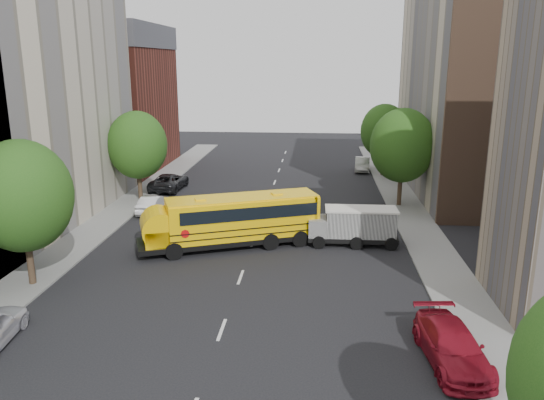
# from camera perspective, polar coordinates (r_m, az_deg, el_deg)

# --- Properties ---
(ground) EXTENTS (120.00, 120.00, 0.00)m
(ground) POSITION_cam_1_polar(r_m,az_deg,el_deg) (31.76, -2.88, -6.89)
(ground) COLOR black
(ground) RESTS_ON ground
(sidewalk_left) EXTENTS (3.00, 80.00, 0.12)m
(sidewalk_left) POSITION_cam_1_polar(r_m,az_deg,el_deg) (39.38, -18.73, -3.26)
(sidewalk_left) COLOR slate
(sidewalk_left) RESTS_ON ground
(sidewalk_right) EXTENTS (3.00, 80.00, 0.12)m
(sidewalk_right) POSITION_cam_1_polar(r_m,az_deg,el_deg) (36.93, 16.23, -4.25)
(sidewalk_right) COLOR slate
(sidewalk_right) RESTS_ON ground
(lane_markings) EXTENTS (0.15, 64.00, 0.01)m
(lane_markings) POSITION_cam_1_polar(r_m,az_deg,el_deg) (41.16, -1.04, -1.78)
(lane_markings) COLOR silver
(lane_markings) RESTS_ON ground
(building_left_redbrick) EXTENTS (10.00, 15.00, 13.00)m
(building_left_redbrick) POSITION_cam_1_polar(r_m,az_deg,el_deg) (61.58, -16.41, 9.30)
(building_left_redbrick) COLOR maroon
(building_left_redbrick) RESTS_ON ground
(building_right_far) EXTENTS (10.00, 22.00, 18.00)m
(building_right_far) POSITION_cam_1_polar(r_m,az_deg,el_deg) (51.26, 20.98, 10.76)
(building_right_far) COLOR #C0B295
(building_right_far) RESTS_ON ground
(building_right_sidewall) EXTENTS (10.10, 0.30, 18.00)m
(building_right_sidewall) POSITION_cam_1_polar(r_m,az_deg,el_deg) (40.80, 25.16, 9.57)
(building_right_sidewall) COLOR brown
(building_right_sidewall) RESTS_ON ground
(street_tree_1) EXTENTS (5.12, 5.12, 7.90)m
(street_tree_1) POSITION_cam_1_polar(r_m,az_deg,el_deg) (30.17, -25.28, 0.38)
(street_tree_1) COLOR #38281C
(street_tree_1) RESTS_ON ground
(street_tree_2) EXTENTS (4.99, 4.99, 7.71)m
(street_tree_2) POSITION_cam_1_polar(r_m,az_deg,el_deg) (46.31, -14.28, 5.75)
(street_tree_2) COLOR #38281C
(street_tree_2) RESTS_ON ground
(street_tree_4) EXTENTS (5.25, 5.25, 8.10)m
(street_tree_4) POSITION_cam_1_polar(r_m,az_deg,el_deg) (44.30, 13.85, 5.71)
(street_tree_4) COLOR #38281C
(street_tree_4) RESTS_ON ground
(street_tree_5) EXTENTS (4.86, 4.86, 7.51)m
(street_tree_5) POSITION_cam_1_polar(r_m,az_deg,el_deg) (56.13, 11.99, 7.25)
(street_tree_5) COLOR #38281C
(street_tree_5) RESTS_ON ground
(school_bus) EXTENTS (12.17, 6.97, 3.40)m
(school_bus) POSITION_cam_1_polar(r_m,az_deg,el_deg) (34.06, -4.50, -2.04)
(school_bus) COLOR black
(school_bus) RESTS_ON ground
(safari_truck) EXTENTS (5.81, 2.23, 2.47)m
(safari_truck) POSITION_cam_1_polar(r_m,az_deg,el_deg) (35.02, 8.79, -2.71)
(safari_truck) COLOR black
(safari_truck) RESTS_ON ground
(parked_car_1) EXTENTS (1.59, 4.26, 1.39)m
(parked_car_1) POSITION_cam_1_polar(r_m,az_deg,el_deg) (43.14, -12.69, -0.41)
(parked_car_1) COLOR silver
(parked_car_1) RESTS_ON ground
(parked_car_2) EXTENTS (2.87, 5.70, 1.55)m
(parked_car_2) POSITION_cam_1_polar(r_m,az_deg,el_deg) (50.47, -11.01, 1.95)
(parked_car_2) COLOR black
(parked_car_2) RESTS_ON ground
(parked_car_3) EXTENTS (2.64, 5.38, 1.51)m
(parked_car_3) POSITION_cam_1_polar(r_m,az_deg,el_deg) (22.94, 18.79, -14.61)
(parked_car_3) COLOR maroon
(parked_car_3) RESTS_ON ground
(parked_car_5) EXTENTS (1.91, 4.54, 1.46)m
(parked_car_5) POSITION_cam_1_polar(r_m,az_deg,el_deg) (59.08, 9.69, 3.82)
(parked_car_5) COLOR #A6A6A1
(parked_car_5) RESTS_ON ground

